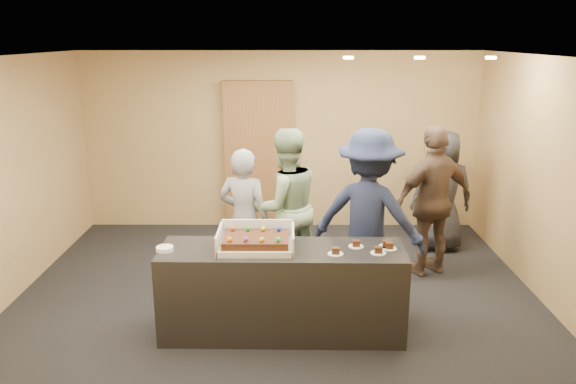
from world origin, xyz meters
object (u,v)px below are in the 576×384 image
object	(u,v)px
storage_cabinet	(259,156)
sheet_cake	(256,239)
plate_stack	(165,249)
person_server_grey	(244,219)
person_brown_extra	(433,201)
cake_box	(256,243)
person_navy_man	(369,217)
person_dark_suit	(442,191)
serving_counter	(282,291)
person_sage_man	(285,207)

from	to	relation	value
storage_cabinet	sheet_cake	bearing A→B (deg)	-87.44
plate_stack	person_server_grey	world-z (taller)	person_server_grey
storage_cabinet	person_brown_extra	world-z (taller)	storage_cabinet
cake_box	person_navy_man	bearing A→B (deg)	31.52
cake_box	plate_stack	world-z (taller)	cake_box
person_navy_man	storage_cabinet	bearing A→B (deg)	-38.72
person_server_grey	person_dark_suit	bearing A→B (deg)	-137.85
serving_counter	cake_box	distance (m)	0.56
person_navy_man	person_brown_extra	world-z (taller)	person_navy_man
person_sage_man	person_brown_extra	bearing A→B (deg)	164.79
plate_stack	person_sage_man	size ratio (longest dim) A/B	0.09
person_server_grey	person_sage_man	distance (m)	0.51
person_brown_extra	person_navy_man	bearing A→B (deg)	15.50
plate_stack	serving_counter	bearing A→B (deg)	2.75
cake_box	person_sage_man	size ratio (longest dim) A/B	0.39
storage_cabinet	person_dark_suit	world-z (taller)	storage_cabinet
serving_counter	cake_box	bearing A→B (deg)	174.60
cake_box	person_dark_suit	distance (m)	3.36
person_server_grey	person_navy_man	world-z (taller)	person_navy_man
person_dark_suit	plate_stack	bearing A→B (deg)	38.49
sheet_cake	person_sage_man	bearing A→B (deg)	77.70
person_brown_extra	serving_counter	bearing A→B (deg)	15.24
cake_box	person_server_grey	bearing A→B (deg)	100.83
sheet_cake	storage_cabinet	bearing A→B (deg)	92.56
storage_cabinet	person_navy_man	distance (m)	2.83
person_navy_man	person_brown_extra	distance (m)	1.16
cake_box	person_sage_man	distance (m)	1.24
storage_cabinet	sheet_cake	world-z (taller)	storage_cabinet
storage_cabinet	person_brown_extra	distance (m)	2.85
cake_box	person_server_grey	xyz separation A→B (m)	(-0.20, 1.05, -0.11)
storage_cabinet	person_sage_man	xyz separation A→B (m)	(0.42, -2.01, -0.19)
serving_counter	person_dark_suit	distance (m)	3.22
cake_box	person_server_grey	size ratio (longest dim) A/B	0.44
person_navy_man	person_dark_suit	bearing A→B (deg)	-105.34
plate_stack	cake_box	bearing A→B (deg)	5.31
person_brown_extra	person_dark_suit	size ratio (longest dim) A/B	1.12
sheet_cake	person_brown_extra	size ratio (longest dim) A/B	0.34
serving_counter	person_sage_man	distance (m)	1.34
person_server_grey	person_dark_suit	xyz separation A→B (m)	(2.64, 1.25, 0.00)
person_sage_man	plate_stack	bearing A→B (deg)	25.09
storage_cabinet	cake_box	bearing A→B (deg)	-87.41
person_server_grey	person_sage_man	bearing A→B (deg)	-144.58
sheet_cake	person_sage_man	world-z (taller)	person_sage_man
storage_cabinet	plate_stack	distance (m)	3.39
cake_box	person_navy_man	size ratio (longest dim) A/B	0.38
cake_box	plate_stack	xyz separation A→B (m)	(-0.88, -0.08, -0.03)
plate_stack	person_sage_man	distance (m)	1.73
person_server_grey	storage_cabinet	bearing A→B (deg)	-74.71
person_sage_man	person_navy_man	bearing A→B (deg)	129.65
cake_box	person_brown_extra	size ratio (longest dim) A/B	0.39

